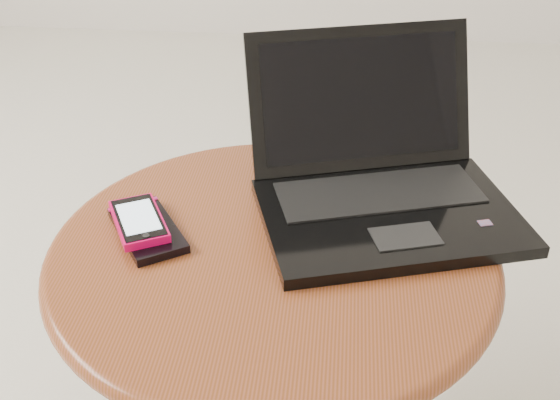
# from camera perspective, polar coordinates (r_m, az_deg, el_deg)

# --- Properties ---
(table) EXTENTS (0.56, 0.56, 0.44)m
(table) POSITION_cam_1_polar(r_m,az_deg,el_deg) (0.93, -0.58, -8.41)
(table) COLOR #563014
(table) RESTS_ON ground
(laptop) EXTENTS (0.39, 0.38, 0.20)m
(laptop) POSITION_cam_1_polar(r_m,az_deg,el_deg) (0.94, 8.06, 1.58)
(laptop) COLOR black
(laptop) RESTS_ON table
(phone_black) EXTENTS (0.12, 0.14, 0.01)m
(phone_black) POSITION_cam_1_polar(r_m,az_deg,el_deg) (0.90, -10.60, -2.36)
(phone_black) COLOR black
(phone_black) RESTS_ON table
(phone_pink) EXTENTS (0.10, 0.12, 0.01)m
(phone_pink) POSITION_cam_1_polar(r_m,az_deg,el_deg) (0.90, -11.25, -1.65)
(phone_pink) COLOR #F40455
(phone_pink) RESTS_ON phone_black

